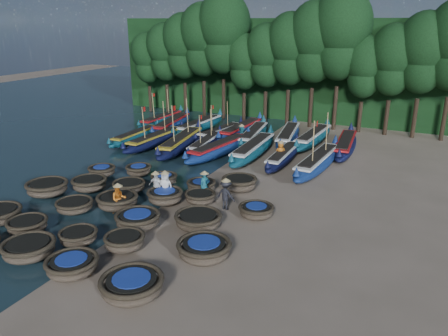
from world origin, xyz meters
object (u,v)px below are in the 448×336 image
at_px(coracle_9, 204,249).
at_px(coracle_20, 102,171).
at_px(fisherman_6, 281,152).
at_px(long_boat_11, 199,126).
at_px(long_boat_2, 155,140).
at_px(coracle_4, 132,285).
at_px(coracle_24, 239,183).
at_px(coracle_11, 75,205).
at_px(coracle_17, 165,196).
at_px(long_boat_9, 162,120).
at_px(fisherman_4, 156,185).
at_px(coracle_22, 164,179).
at_px(fisherman_0, 165,185).
at_px(coracle_12, 117,201).
at_px(long_boat_1, 136,136).
at_px(coracle_23, 201,185).
at_px(long_boat_10, 172,125).
at_px(coracle_14, 198,220).
at_px(long_boat_5, 220,148).
at_px(long_boat_8, 318,162).
at_px(coracle_8, 125,241).
at_px(coracle_18, 200,197).
at_px(fisherman_3, 226,194).
at_px(coracle_7, 78,236).
at_px(fisherman_1, 205,183).
at_px(coracle_2, 29,248).
at_px(long_boat_3, 181,143).
at_px(fisherman_5, 242,135).
at_px(long_boat_7, 283,156).
at_px(long_boat_6, 253,149).
at_px(coracle_21, 139,170).
at_px(long_boat_13, 241,130).
at_px(coracle_6, 27,225).
at_px(long_boat_15, 288,136).
at_px(coracle_10, 47,188).
at_px(long_boat_17, 345,145).
at_px(coracle_19, 256,211).
at_px(long_boat_4, 205,144).
at_px(long_boat_14, 253,135).

height_order(coracle_9, coracle_20, coracle_9).
bearing_deg(fisherman_6, long_boat_11, -64.58).
bearing_deg(long_boat_2, coracle_4, -56.07).
relative_size(coracle_24, long_boat_11, 0.25).
bearing_deg(coracle_11, coracle_17, 38.82).
xyz_separation_m(long_boat_9, fisherman_4, (10.08, -15.93, 0.33)).
height_order(coracle_22, fisherman_0, fisherman_0).
bearing_deg(coracle_12, long_boat_1, 122.42).
distance_m(coracle_23, long_boat_10, 15.57).
bearing_deg(coracle_9, coracle_14, 123.53).
relative_size(long_boat_5, long_boat_8, 0.96).
height_order(coracle_8, coracle_18, coracle_8).
bearing_deg(long_boat_2, fisherman_3, -37.74).
xyz_separation_m(coracle_7, long_boat_8, (7.37, 15.05, 0.23)).
distance_m(coracle_20, coracle_24, 9.34).
bearing_deg(fisherman_1, coracle_2, -165.83).
bearing_deg(coracle_17, long_boat_3, 116.09).
bearing_deg(fisherman_3, long_boat_5, -51.64).
bearing_deg(fisherman_5, long_boat_7, -141.99).
distance_m(long_boat_2, fisherman_6, 10.70).
xyz_separation_m(long_boat_6, long_boat_9, (-12.06, 5.95, -0.07)).
bearing_deg(long_boat_10, coracle_14, -63.91).
xyz_separation_m(coracle_7, coracle_9, (5.87, 1.29, 0.10)).
relative_size(long_boat_7, fisherman_4, 4.24).
height_order(coracle_21, long_boat_6, long_boat_6).
distance_m(coracle_8, long_boat_9, 24.64).
distance_m(coracle_4, fisherman_5, 21.55).
height_order(long_boat_13, fisherman_4, fisherman_4).
distance_m(coracle_2, long_boat_11, 23.34).
height_order(coracle_2, long_boat_5, long_boat_5).
bearing_deg(long_boat_1, fisherman_5, 18.19).
xyz_separation_m(coracle_6, long_boat_15, (6.37, 21.28, 0.19)).
height_order(coracle_10, long_boat_17, long_boat_17).
height_order(coracle_19, fisherman_0, fisherman_0).
bearing_deg(coracle_19, coracle_10, -168.66).
bearing_deg(long_boat_17, long_boat_4, -162.93).
bearing_deg(coracle_17, coracle_2, -105.52).
bearing_deg(coracle_10, coracle_9, -11.67).
relative_size(long_boat_14, fisherman_5, 4.64).
relative_size(coracle_4, fisherman_3, 1.28).
distance_m(long_boat_2, long_boat_5, 5.92).
bearing_deg(long_boat_6, fisherman_0, -100.38).
relative_size(coracle_4, long_boat_17, 0.28).
xyz_separation_m(coracle_9, long_boat_11, (-11.07, 19.78, 0.10)).
xyz_separation_m(coracle_12, long_boat_15, (4.23, 17.12, 0.13)).
bearing_deg(long_boat_10, coracle_9, -64.18).
xyz_separation_m(coracle_8, long_boat_2, (-8.34, 14.83, 0.15)).
xyz_separation_m(coracle_10, coracle_17, (6.92, 1.94, -0.02)).
height_order(long_boat_7, long_boat_13, long_boat_13).
bearing_deg(long_boat_2, coracle_17, -51.17).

